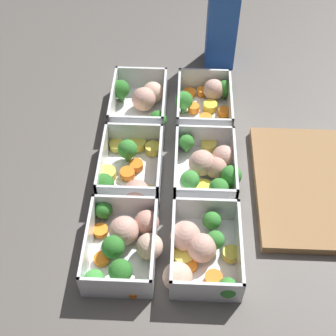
% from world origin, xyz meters
% --- Properties ---
extents(ground_plane, '(4.00, 4.00, 0.00)m').
position_xyz_m(ground_plane, '(0.00, 0.00, 0.00)').
color(ground_plane, '#56514C').
extents(container_near_left, '(0.17, 0.12, 0.06)m').
position_xyz_m(container_near_left, '(-0.18, -0.06, 0.03)').
color(container_near_left, white).
rests_on(container_near_left, ground_plane).
extents(container_near_center, '(0.19, 0.12, 0.06)m').
position_xyz_m(container_near_center, '(0.01, -0.07, 0.02)').
color(container_near_center, white).
rests_on(container_near_center, ground_plane).
extents(container_near_right, '(0.17, 0.13, 0.06)m').
position_xyz_m(container_near_right, '(0.17, -0.06, 0.03)').
color(container_near_right, white).
rests_on(container_near_right, ground_plane).
extents(container_far_left, '(0.17, 0.12, 0.06)m').
position_xyz_m(container_far_left, '(-0.19, 0.07, 0.02)').
color(container_far_left, white).
rests_on(container_far_left, ground_plane).
extents(container_far_center, '(0.17, 0.12, 0.06)m').
position_xyz_m(container_far_center, '(-0.00, 0.08, 0.03)').
color(container_far_center, white).
rests_on(container_far_center, ground_plane).
extents(container_far_right, '(0.16, 0.13, 0.06)m').
position_xyz_m(container_far_right, '(0.18, 0.06, 0.02)').
color(container_far_right, white).
rests_on(container_far_right, ground_plane).
extents(juice_carton, '(0.07, 0.07, 0.20)m').
position_xyz_m(juice_carton, '(-0.36, 0.11, 0.10)').
color(juice_carton, blue).
rests_on(juice_carton, ground_plane).
extents(cutting_board, '(0.28, 0.18, 0.02)m').
position_xyz_m(cutting_board, '(0.02, 0.25, 0.01)').
color(cutting_board, olive).
rests_on(cutting_board, ground_plane).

